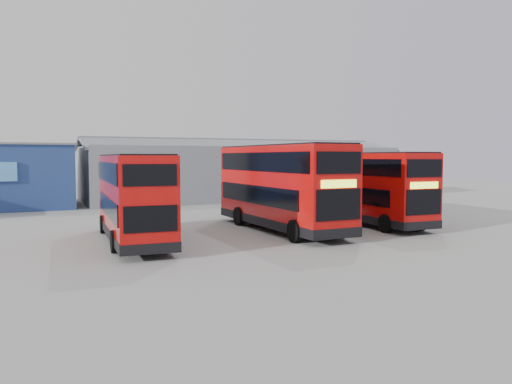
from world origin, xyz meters
The scene contains 6 objects.
ground_plane centered at (0.00, 0.00, 0.00)m, with size 120.00×120.00×0.00m, color gray.
maintenance_shed centered at (8.00, 20.00, 2.60)m, with size 30.50×12.00×5.89m.
double_decker_left centered at (-6.80, -2.44, 2.08)m, with size 2.92×9.99×4.18m.
double_decker_centre centered at (1.34, -1.91, 2.35)m, with size 3.00×11.21×4.71m.
double_decker_right centered at (7.36, -1.65, 2.15)m, with size 2.98×10.33×4.32m.
single_decker_blue centered at (12.13, 6.60, 1.37)m, with size 3.18×10.32×2.75m.
Camera 1 is at (-11.26, -26.29, 4.04)m, focal length 35.00 mm.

